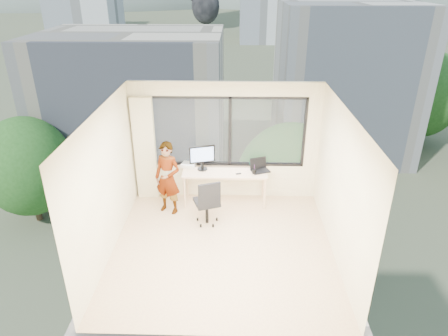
{
  "coord_description": "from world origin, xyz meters",
  "views": [
    {
      "loc": [
        0.19,
        -6.02,
        4.55
      ],
      "look_at": [
        0.0,
        1.0,
        1.15
      ],
      "focal_mm": 32.28,
      "sensor_mm": 36.0,
      "label": 1
    }
  ],
  "objects_px": {
    "monitor": "(202,158)",
    "game_console": "(189,165)",
    "desk": "(225,187)",
    "chair": "(207,201)",
    "person": "(168,178)",
    "handbag": "(255,163)",
    "laptop": "(261,166)"
  },
  "relations": [
    {
      "from": "chair",
      "to": "person",
      "type": "xyz_separation_m",
      "value": [
        -0.82,
        0.43,
        0.27
      ]
    },
    {
      "from": "monitor",
      "to": "handbag",
      "type": "relative_size",
      "value": 2.39
    },
    {
      "from": "person",
      "to": "monitor",
      "type": "bearing_deg",
      "value": 57.7
    },
    {
      "from": "desk",
      "to": "game_console",
      "type": "bearing_deg",
      "value": 163.78
    },
    {
      "from": "monitor",
      "to": "laptop",
      "type": "relative_size",
      "value": 1.39
    },
    {
      "from": "monitor",
      "to": "handbag",
      "type": "xyz_separation_m",
      "value": [
        1.13,
        0.15,
        -0.19
      ]
    },
    {
      "from": "chair",
      "to": "laptop",
      "type": "xyz_separation_m",
      "value": [
        1.09,
        0.85,
        0.36
      ]
    },
    {
      "from": "game_console",
      "to": "laptop",
      "type": "bearing_deg",
      "value": 7.44
    },
    {
      "from": "game_console",
      "to": "chair",
      "type": "bearing_deg",
      "value": -51.46
    },
    {
      "from": "desk",
      "to": "monitor",
      "type": "relative_size",
      "value": 3.26
    },
    {
      "from": "monitor",
      "to": "game_console",
      "type": "bearing_deg",
      "value": 139.3
    },
    {
      "from": "game_console",
      "to": "handbag",
      "type": "distance_m",
      "value": 1.44
    },
    {
      "from": "game_console",
      "to": "handbag",
      "type": "relative_size",
      "value": 1.26
    },
    {
      "from": "laptop",
      "to": "handbag",
      "type": "height_order",
      "value": "laptop"
    },
    {
      "from": "chair",
      "to": "laptop",
      "type": "height_order",
      "value": "chair"
    },
    {
      "from": "handbag",
      "to": "game_console",
      "type": "bearing_deg",
      "value": -159.92
    },
    {
      "from": "monitor",
      "to": "chair",
      "type": "bearing_deg",
      "value": -96.87
    },
    {
      "from": "chair",
      "to": "monitor",
      "type": "bearing_deg",
      "value": 78.87
    },
    {
      "from": "desk",
      "to": "handbag",
      "type": "height_order",
      "value": "handbag"
    },
    {
      "from": "game_console",
      "to": "handbag",
      "type": "bearing_deg",
      "value": 15.07
    },
    {
      "from": "desk",
      "to": "handbag",
      "type": "distance_m",
      "value": 0.83
    },
    {
      "from": "laptop",
      "to": "chair",
      "type": "bearing_deg",
      "value": -163.06
    },
    {
      "from": "person",
      "to": "game_console",
      "type": "height_order",
      "value": "person"
    },
    {
      "from": "chair",
      "to": "desk",
      "type": "bearing_deg",
      "value": 47.44
    },
    {
      "from": "desk",
      "to": "chair",
      "type": "relative_size",
      "value": 1.77
    },
    {
      "from": "laptop",
      "to": "handbag",
      "type": "xyz_separation_m",
      "value": [
        -0.12,
        0.21,
        -0.03
      ]
    },
    {
      "from": "desk",
      "to": "handbag",
      "type": "xyz_separation_m",
      "value": [
        0.64,
        0.24,
        0.46
      ]
    },
    {
      "from": "desk",
      "to": "monitor",
      "type": "height_order",
      "value": "monitor"
    },
    {
      "from": "desk",
      "to": "handbag",
      "type": "bearing_deg",
      "value": 20.15
    },
    {
      "from": "monitor",
      "to": "person",
      "type": "bearing_deg",
      "value": -160.16
    },
    {
      "from": "desk",
      "to": "laptop",
      "type": "xyz_separation_m",
      "value": [
        0.76,
        0.03,
        0.5
      ]
    },
    {
      "from": "person",
      "to": "monitor",
      "type": "distance_m",
      "value": 0.87
    }
  ]
}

